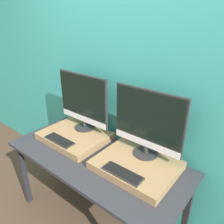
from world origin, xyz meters
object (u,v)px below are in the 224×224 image
(monitor_left, at_px, (83,101))
(monitor_right, at_px, (148,122))
(keyboard_left, at_px, (59,140))
(keyboard_right, at_px, (123,173))

(monitor_left, bearing_deg, monitor_right, 0.00)
(monitor_left, relative_size, keyboard_left, 1.91)
(keyboard_left, bearing_deg, monitor_right, 24.03)
(monitor_left, distance_m, keyboard_left, 0.43)
(keyboard_left, relative_size, keyboard_right, 1.00)
(keyboard_left, bearing_deg, monitor_left, 90.00)
(keyboard_right, bearing_deg, monitor_left, 155.97)
(keyboard_left, relative_size, monitor_right, 0.52)
(monitor_left, height_order, monitor_right, same)
(monitor_left, xyz_separation_m, keyboard_left, (0.00, -0.31, -0.29))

